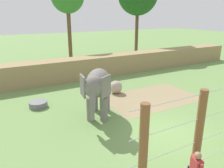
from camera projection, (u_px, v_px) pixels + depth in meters
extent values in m
plane|color=#6B8E4C|center=(166.00, 133.00, 10.71)|extent=(120.00, 120.00, 0.00)
cube|color=#937F5B|center=(151.00, 98.00, 15.18)|extent=(6.39, 4.12, 0.01)
cube|color=#997F56|center=(81.00, 68.00, 19.65)|extent=(36.00, 1.80, 1.80)
cylinder|color=slate|center=(104.00, 110.00, 11.76)|extent=(0.41, 0.41, 1.30)
cylinder|color=slate|center=(90.00, 109.00, 11.82)|extent=(0.41, 0.41, 1.30)
cylinder|color=slate|center=(106.00, 100.00, 13.03)|extent=(0.41, 0.41, 1.30)
cylinder|color=slate|center=(94.00, 100.00, 13.08)|extent=(0.41, 0.41, 1.30)
ellipsoid|color=slate|center=(98.00, 83.00, 12.03)|extent=(2.42, 2.73, 1.49)
ellipsoid|color=slate|center=(94.00, 87.00, 10.52)|extent=(1.36, 1.33, 1.07)
cube|color=slate|center=(106.00, 86.00, 10.56)|extent=(0.76, 0.51, 1.02)
cube|color=slate|center=(83.00, 86.00, 10.65)|extent=(0.22, 0.84, 1.02)
cylinder|color=slate|center=(93.00, 97.00, 10.25)|extent=(0.50, 0.54, 0.58)
cylinder|color=slate|center=(93.00, 106.00, 10.27)|extent=(0.39, 0.41, 0.55)
cylinder|color=slate|center=(93.00, 115.00, 10.32)|extent=(0.26, 0.26, 0.51)
cylinder|color=slate|center=(101.00, 77.00, 13.34)|extent=(0.23, 0.29, 0.74)
sphere|color=tan|center=(116.00, 87.00, 15.97)|extent=(0.92, 0.92, 0.92)
cylinder|color=brown|center=(143.00, 157.00, 6.27)|extent=(0.27, 0.27, 3.27)
cylinder|color=brown|center=(198.00, 136.00, 7.33)|extent=(0.27, 0.27, 3.27)
cylinder|color=#B7B7BC|center=(219.00, 152.00, 8.24)|extent=(8.09, 0.02, 0.02)
cylinder|color=#B7B7BC|center=(222.00, 132.00, 7.98)|extent=(8.09, 0.02, 0.02)
cube|color=#B23333|center=(196.00, 167.00, 6.58)|extent=(0.32, 0.41, 0.56)
sphere|color=#A87A5B|center=(198.00, 155.00, 6.46)|extent=(0.22, 0.22, 0.22)
cylinder|color=#B23333|center=(192.00, 162.00, 6.81)|extent=(0.11, 0.11, 0.54)
cube|color=black|center=(188.00, 168.00, 6.87)|extent=(0.04, 0.07, 0.14)
cylinder|color=slate|center=(38.00, 104.00, 13.67)|extent=(1.10, 1.10, 0.35)
cylinder|color=#38607A|center=(38.00, 102.00, 13.63)|extent=(1.01, 1.01, 0.02)
cylinder|color=brown|center=(137.00, 33.00, 30.71)|extent=(0.44, 0.44, 5.76)
cylinder|color=brown|center=(70.00, 37.00, 25.98)|extent=(0.44, 0.44, 5.86)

